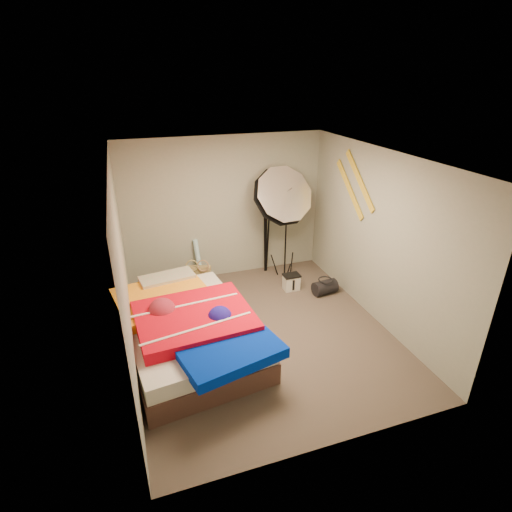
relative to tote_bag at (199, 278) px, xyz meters
name	(u,v)px	position (x,y,z in m)	size (l,w,h in m)	color
floor	(263,333)	(0.60, -1.59, -0.21)	(4.00, 4.00, 0.00)	brown
ceiling	(264,158)	(0.60, -1.59, 2.29)	(4.00, 4.00, 0.00)	silver
wall_back	(225,209)	(0.60, 0.41, 1.04)	(3.50, 3.50, 0.00)	gray
wall_front	(340,345)	(0.60, -3.59, 1.04)	(3.50, 3.50, 0.00)	gray
wall_left	(124,274)	(-1.15, -1.59, 1.04)	(4.00, 4.00, 0.00)	gray
wall_right	(378,238)	(2.35, -1.59, 1.04)	(4.00, 4.00, 0.00)	gray
tote_bag	(199,278)	(0.00, 0.00, 0.00)	(0.42, 0.12, 0.42)	tan
wrapping_roll	(198,261)	(0.06, 0.31, 0.17)	(0.09, 0.09, 0.76)	#5EB8D5
camera_case	(291,283)	(1.49, -0.54, -0.08)	(0.26, 0.19, 0.26)	silver
duffel_bag	(325,287)	(1.97, -0.85, -0.09)	(0.24, 0.24, 0.40)	black
wall_stripe_upper	(360,180)	(2.33, -0.99, 1.74)	(0.02, 1.10, 0.10)	gold
wall_stripe_lower	(350,189)	(2.33, -0.74, 1.54)	(0.02, 1.10, 0.10)	gold
bed	(188,328)	(-0.45, -1.60, 0.13)	(1.93, 2.60, 0.67)	#4E322B
photo_umbrella	(281,197)	(1.43, -0.12, 1.33)	(1.23, 0.88, 2.15)	black
camera_tripod	(266,236)	(1.32, 0.28, 0.49)	(0.09, 0.09, 1.21)	black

